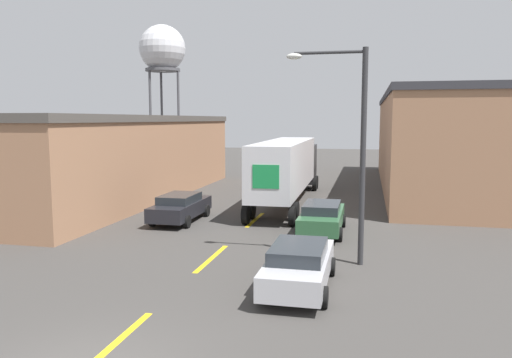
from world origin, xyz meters
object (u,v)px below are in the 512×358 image
parked_car_left_far (180,207)px  parked_car_right_mid (322,217)px  parked_car_right_near (299,265)px  water_tower (162,50)px  street_lamp (353,139)px  semi_truck (288,165)px

parked_car_left_far → parked_car_right_mid: (7.28, -1.06, 0.00)m
parked_car_right_near → parked_car_right_mid: size_ratio=1.00×
water_tower → street_lamp: size_ratio=2.09×
parked_car_right_near → parked_car_left_far: bearing=129.6°
semi_truck → water_tower: water_tower is taller
parked_car_right_near → street_lamp: bearing=64.3°
parked_car_left_far → parked_car_right_mid: size_ratio=1.00×
street_lamp → parked_car_right_mid: bearing=107.1°
parked_car_right_near → parked_car_right_mid: bearing=90.0°
parked_car_right_mid → street_lamp: size_ratio=0.62×
semi_truck → street_lamp: size_ratio=2.03×
parked_car_right_mid → parked_car_left_far: bearing=171.7°
parked_car_left_far → semi_truck: bearing=56.6°
semi_truck → parked_car_right_near: semi_truck is taller
parked_car_left_far → parked_car_right_near: same height
semi_truck → street_lamp: bearing=-72.2°
parked_car_left_far → street_lamp: size_ratio=0.62×
street_lamp → parked_car_right_near: bearing=-115.7°
water_tower → parked_car_right_near: bearing=-61.9°
parked_car_right_near → water_tower: size_ratio=0.30×
water_tower → semi_truck: bearing=-52.8°
semi_truck → parked_car_right_mid: (2.82, -7.84, -1.60)m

